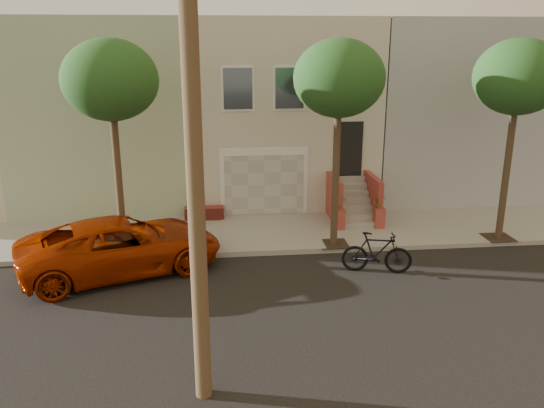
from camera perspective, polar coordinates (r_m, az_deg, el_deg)
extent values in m
plane|color=black|center=(13.92, 5.74, -10.61)|extent=(90.00, 90.00, 0.00)
cube|color=gray|center=(18.73, 2.46, -2.93)|extent=(40.00, 3.70, 0.15)
cube|color=#B8B19D|center=(23.59, 0.46, 10.11)|extent=(7.00, 8.00, 7.00)
cube|color=#8DA283|center=(23.81, -16.27, 9.52)|extent=(6.50, 8.00, 7.00)
cube|color=#9C9FA4|center=(25.28, 16.20, 9.91)|extent=(6.50, 8.00, 7.00)
cube|color=white|center=(20.01, -0.83, 2.35)|extent=(3.20, 0.12, 2.50)
cube|color=#B5B5B0|center=(19.98, -0.81, 2.03)|extent=(2.90, 0.06, 2.20)
cube|color=gray|center=(18.59, -0.28, -2.79)|extent=(3.20, 3.70, 0.02)
cube|color=#973529|center=(19.92, -7.05, -0.94)|extent=(1.40, 0.45, 0.44)
cube|color=black|center=(20.22, 7.99, 5.68)|extent=(1.00, 0.06, 2.00)
cube|color=#3F4751|center=(19.34, -3.57, 11.89)|extent=(1.00, 0.06, 1.40)
cube|color=white|center=(19.36, -3.57, 11.90)|extent=(1.15, 0.05, 1.55)
cube|color=#3F4751|center=(19.50, 1.84, 11.96)|extent=(1.00, 0.06, 1.40)
cube|color=white|center=(19.52, 1.83, 11.96)|extent=(1.15, 0.05, 1.55)
cube|color=#3F4751|center=(19.83, 7.11, 11.92)|extent=(1.00, 0.06, 1.40)
cube|color=white|center=(19.85, 7.10, 11.92)|extent=(1.15, 0.05, 1.55)
cube|color=gray|center=(19.14, 8.99, -2.14)|extent=(1.20, 0.28, 0.20)
cube|color=gray|center=(19.33, 8.81, -1.31)|extent=(1.20, 0.28, 0.20)
cube|color=gray|center=(19.53, 8.63, -0.50)|extent=(1.20, 0.28, 0.20)
cube|color=gray|center=(19.73, 8.45, 0.29)|extent=(1.20, 0.28, 0.20)
cube|color=gray|center=(19.93, 8.28, 1.07)|extent=(1.20, 0.28, 0.20)
cube|color=gray|center=(20.14, 8.11, 1.83)|extent=(1.20, 0.28, 0.20)
cube|color=gray|center=(20.36, 7.94, 2.58)|extent=(1.20, 0.28, 0.20)
cube|color=#993A32|center=(19.54, 6.47, 0.51)|extent=(0.18, 1.96, 1.60)
cube|color=#993A32|center=(19.88, 10.42, 0.63)|extent=(0.18, 1.96, 1.60)
cube|color=#993A32|center=(18.85, 7.00, -1.54)|extent=(0.35, 0.35, 0.70)
imported|color=#1E491A|center=(18.68, 7.06, 0.13)|extent=(0.40, 0.35, 0.45)
cube|color=#993A32|center=(19.21, 11.07, -1.39)|extent=(0.35, 0.35, 0.70)
imported|color=#1E491A|center=(19.04, 11.17, 0.26)|extent=(0.41, 0.35, 0.45)
cube|color=#2D2116|center=(17.39, -15.10, -4.83)|extent=(0.90, 0.90, 0.02)
cylinder|color=#39271A|center=(16.75, -15.64, 1.85)|extent=(0.22, 0.22, 4.20)
ellipsoid|color=#1E491A|center=(16.27, -16.49, 12.29)|extent=(2.70, 2.57, 2.29)
cube|color=#2D2116|center=(17.54, 6.40, -4.14)|extent=(0.90, 0.90, 0.02)
cylinder|color=#39271A|center=(16.91, 6.63, 2.51)|extent=(0.22, 0.22, 4.20)
ellipsoid|color=#1E491A|center=(16.43, 7.00, 12.87)|extent=(2.70, 2.57, 2.29)
cube|color=#2D2116|center=(19.45, 22.47, -3.24)|extent=(0.90, 0.90, 0.02)
cylinder|color=#39271A|center=(18.88, 23.17, 2.76)|extent=(0.22, 0.22, 4.20)
ellipsoid|color=#1E491A|center=(18.45, 24.27, 11.97)|extent=(2.70, 2.57, 2.29)
cylinder|color=#4C3823|center=(9.00, -8.23, 7.77)|extent=(0.30, 0.30, 10.00)
imported|color=#912100|center=(16.11, -15.39, -4.21)|extent=(6.15, 4.33, 1.56)
imported|color=black|center=(15.83, 10.85, -4.97)|extent=(2.07, 1.00, 1.20)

